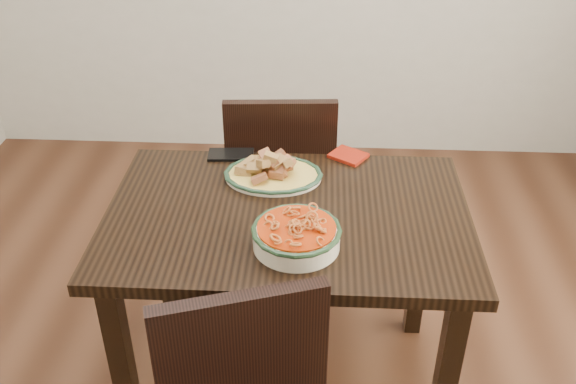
# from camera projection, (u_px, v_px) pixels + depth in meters

# --- Properties ---
(floor) EXTENTS (3.50, 3.50, 0.00)m
(floor) POSITION_uv_depth(u_px,v_px,m) (261.00, 364.00, 2.43)
(floor) COLOR #3B2012
(floor) RESTS_ON ground
(dining_table) EXTENTS (1.12, 0.74, 0.75)m
(dining_table) POSITION_uv_depth(u_px,v_px,m) (288.00, 240.00, 2.02)
(dining_table) COLOR black
(dining_table) RESTS_ON ground
(chair_far) EXTENTS (0.45, 0.45, 0.89)m
(chair_far) POSITION_uv_depth(u_px,v_px,m) (281.00, 179.00, 2.61)
(chair_far) COLOR black
(chair_far) RESTS_ON ground
(fish_plate) EXTENTS (0.32, 0.25, 0.11)m
(fish_plate) POSITION_uv_depth(u_px,v_px,m) (273.00, 167.00, 2.11)
(fish_plate) COLOR beige
(fish_plate) RESTS_ON dining_table
(noodle_bowl) EXTENTS (0.26, 0.26, 0.08)m
(noodle_bowl) POSITION_uv_depth(u_px,v_px,m) (296.00, 233.00, 1.79)
(noodle_bowl) COLOR white
(noodle_bowl) RESTS_ON dining_table
(smartphone) EXTENTS (0.16, 0.09, 0.01)m
(smartphone) POSITION_uv_depth(u_px,v_px,m) (231.00, 155.00, 2.26)
(smartphone) COLOR black
(smartphone) RESTS_ON dining_table
(napkin) EXTENTS (0.15, 0.15, 0.01)m
(napkin) POSITION_uv_depth(u_px,v_px,m) (348.00, 156.00, 2.25)
(napkin) COLOR #991B0B
(napkin) RESTS_ON dining_table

